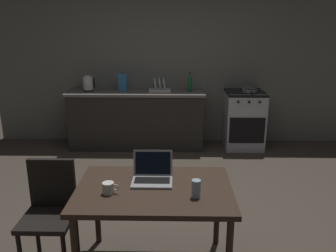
{
  "coord_description": "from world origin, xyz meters",
  "views": [
    {
      "loc": [
        0.09,
        -3.26,
        1.95
      ],
      "look_at": [
        0.01,
        0.68,
        0.79
      ],
      "focal_mm": 37.54,
      "sensor_mm": 36.0,
      "label": 1
    }
  ],
  "objects_px": {
    "chair": "(50,207)",
    "dish_rack": "(160,88)",
    "dining_table": "(154,196)",
    "electric_kettle": "(88,84)",
    "stove_oven": "(244,120)",
    "bottle": "(190,83)",
    "cereal_box": "(122,82)",
    "drinking_glass": "(196,189)",
    "coffee_mug": "(109,188)",
    "laptop": "(152,176)",
    "frying_pan": "(250,90)"
  },
  "relations": [
    {
      "from": "stove_oven",
      "to": "cereal_box",
      "type": "height_order",
      "value": "cereal_box"
    },
    {
      "from": "bottle",
      "to": "frying_pan",
      "type": "distance_m",
      "value": 0.94
    },
    {
      "from": "electric_kettle",
      "to": "cereal_box",
      "type": "relative_size",
      "value": 0.9
    },
    {
      "from": "chair",
      "to": "frying_pan",
      "type": "relative_size",
      "value": 2.2
    },
    {
      "from": "frying_pan",
      "to": "coffee_mug",
      "type": "bearing_deg",
      "value": -118.32
    },
    {
      "from": "stove_oven",
      "to": "drinking_glass",
      "type": "bearing_deg",
      "value": -106.83
    },
    {
      "from": "dining_table",
      "to": "cereal_box",
      "type": "bearing_deg",
      "value": 102.53
    },
    {
      "from": "stove_oven",
      "to": "dining_table",
      "type": "bearing_deg",
      "value": -112.88
    },
    {
      "from": "bottle",
      "to": "stove_oven",
      "type": "bearing_deg",
      "value": 3.1
    },
    {
      "from": "dining_table",
      "to": "drinking_glass",
      "type": "distance_m",
      "value": 0.37
    },
    {
      "from": "stove_oven",
      "to": "bottle",
      "type": "height_order",
      "value": "bottle"
    },
    {
      "from": "frying_pan",
      "to": "cereal_box",
      "type": "relative_size",
      "value": 1.5
    },
    {
      "from": "dining_table",
      "to": "coffee_mug",
      "type": "relative_size",
      "value": 9.57
    },
    {
      "from": "dining_table",
      "to": "chair",
      "type": "distance_m",
      "value": 0.86
    },
    {
      "from": "chair",
      "to": "stove_oven",
      "type": "bearing_deg",
      "value": 70.89
    },
    {
      "from": "chair",
      "to": "electric_kettle",
      "type": "relative_size",
      "value": 3.68
    },
    {
      "from": "electric_kettle",
      "to": "chair",
      "type": "bearing_deg",
      "value": -83.02
    },
    {
      "from": "laptop",
      "to": "stove_oven",
      "type": "bearing_deg",
      "value": 69.22
    },
    {
      "from": "bottle",
      "to": "cereal_box",
      "type": "relative_size",
      "value": 1.1
    },
    {
      "from": "bottle",
      "to": "coffee_mug",
      "type": "bearing_deg",
      "value": -103.27
    },
    {
      "from": "electric_kettle",
      "to": "dish_rack",
      "type": "relative_size",
      "value": 0.71
    },
    {
      "from": "stove_oven",
      "to": "cereal_box",
      "type": "bearing_deg",
      "value": 179.33
    },
    {
      "from": "stove_oven",
      "to": "laptop",
      "type": "relative_size",
      "value": 2.86
    },
    {
      "from": "stove_oven",
      "to": "dining_table",
      "type": "xyz_separation_m",
      "value": [
        -1.26,
        -3.0,
        0.2
      ]
    },
    {
      "from": "cereal_box",
      "to": "coffee_mug",
      "type": "bearing_deg",
      "value": -83.82
    },
    {
      "from": "bottle",
      "to": "drinking_glass",
      "type": "relative_size",
      "value": 2.23
    },
    {
      "from": "chair",
      "to": "laptop",
      "type": "xyz_separation_m",
      "value": [
        0.83,
        0.06,
        0.26
      ]
    },
    {
      "from": "bottle",
      "to": "cereal_box",
      "type": "bearing_deg",
      "value": 176.21
    },
    {
      "from": "dining_table",
      "to": "chair",
      "type": "relative_size",
      "value": 1.35
    },
    {
      "from": "chair",
      "to": "dish_rack",
      "type": "height_order",
      "value": "dish_rack"
    },
    {
      "from": "dish_rack",
      "to": "stove_oven",
      "type": "bearing_deg",
      "value": -0.11
    },
    {
      "from": "stove_oven",
      "to": "coffee_mug",
      "type": "relative_size",
      "value": 7.27
    },
    {
      "from": "stove_oven",
      "to": "bottle",
      "type": "xyz_separation_m",
      "value": [
        -0.88,
        -0.05,
        0.6
      ]
    },
    {
      "from": "dining_table",
      "to": "electric_kettle",
      "type": "xyz_separation_m",
      "value": [
        -1.21,
        3.0,
        0.38
      ]
    },
    {
      "from": "stove_oven",
      "to": "dining_table",
      "type": "relative_size",
      "value": 0.76
    },
    {
      "from": "bottle",
      "to": "dish_rack",
      "type": "relative_size",
      "value": 0.88
    },
    {
      "from": "bottle",
      "to": "drinking_glass",
      "type": "height_order",
      "value": "bottle"
    },
    {
      "from": "laptop",
      "to": "electric_kettle",
      "type": "relative_size",
      "value": 1.32
    },
    {
      "from": "bottle",
      "to": "cereal_box",
      "type": "distance_m",
      "value": 1.06
    },
    {
      "from": "bottle",
      "to": "cereal_box",
      "type": "height_order",
      "value": "bottle"
    },
    {
      "from": "dining_table",
      "to": "frying_pan",
      "type": "xyz_separation_m",
      "value": [
        1.32,
        2.97,
        0.28
      ]
    },
    {
      "from": "dining_table",
      "to": "bottle",
      "type": "relative_size",
      "value": 4.03
    },
    {
      "from": "dining_table",
      "to": "stove_oven",
      "type": "bearing_deg",
      "value": 67.12
    },
    {
      "from": "laptop",
      "to": "bottle",
      "type": "xyz_separation_m",
      "value": [
        0.41,
        2.83,
        0.28
      ]
    },
    {
      "from": "laptop",
      "to": "dish_rack",
      "type": "distance_m",
      "value": 2.89
    },
    {
      "from": "electric_kettle",
      "to": "coffee_mug",
      "type": "relative_size",
      "value": 1.93
    },
    {
      "from": "electric_kettle",
      "to": "cereal_box",
      "type": "xyz_separation_m",
      "value": [
        0.54,
        0.02,
        0.02
      ]
    },
    {
      "from": "electric_kettle",
      "to": "frying_pan",
      "type": "distance_m",
      "value": 2.54
    },
    {
      "from": "cereal_box",
      "to": "dish_rack",
      "type": "distance_m",
      "value": 0.6
    },
    {
      "from": "laptop",
      "to": "dining_table",
      "type": "bearing_deg",
      "value": -76.87
    }
  ]
}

